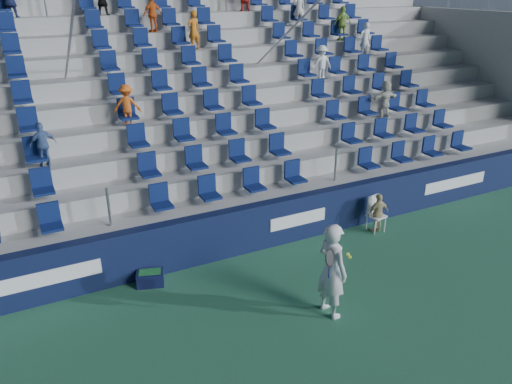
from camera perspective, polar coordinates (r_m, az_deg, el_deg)
ground at (r=10.19m, az=6.33°, el=-14.63°), size 70.00×70.00×0.00m
sponsor_wall at (r=12.20m, az=-1.57°, el=-4.35°), size 24.00×0.32×1.20m
grandstand at (r=16.12m, az=-9.52°, el=8.06°), size 24.00×8.17×6.63m
tennis_player at (r=9.94m, az=8.67°, el=-8.82°), size 0.69×0.78×2.00m
line_judge_chair at (r=13.68m, az=13.39°, el=-2.11°), size 0.49×0.51×0.96m
line_judge at (r=13.57m, az=13.78°, el=-2.34°), size 0.65×0.28×1.09m
ball_bin at (r=11.38m, az=-11.99°, el=-9.53°), size 0.67×0.54×0.33m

